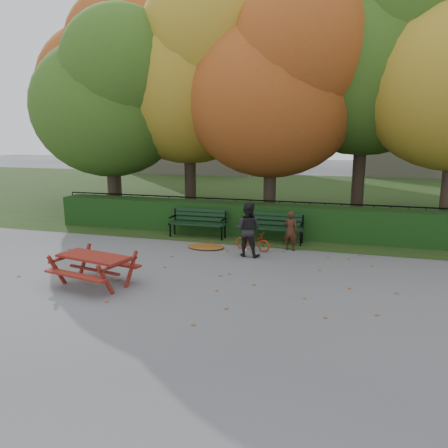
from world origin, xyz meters
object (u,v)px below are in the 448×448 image
(tree_a, at_px, (113,96))
(picnic_table, at_px, (94,262))
(tree_c, at_px, (281,84))
(adult, at_px, (248,230))
(tree_f, at_px, (116,77))
(tree_d, at_px, (379,49))
(bench_left, at_px, (198,221))
(bench_right, at_px, (274,225))
(tree_b, at_px, (195,72))
(child, at_px, (291,231))
(bicycle, at_px, (253,241))

(tree_a, bearing_deg, picnic_table, -64.36)
(tree_c, relative_size, adult, 5.51)
(tree_f, bearing_deg, picnic_table, -63.53)
(tree_d, distance_m, bench_left, 8.31)
(tree_a, height_order, bench_left, tree_a)
(tree_c, relative_size, bench_right, 4.44)
(tree_b, relative_size, tree_d, 0.92)
(tree_c, bearing_deg, bench_left, -133.36)
(tree_a, bearing_deg, adult, -31.31)
(tree_d, height_order, bench_right, tree_d)
(tree_c, relative_size, tree_f, 0.87)
(tree_d, relative_size, child, 8.53)
(bench_right, distance_m, adult, 1.76)
(tree_c, relative_size, bench_left, 4.44)
(bicycle, bearing_deg, tree_a, 74.93)
(tree_f, relative_size, child, 8.18)
(tree_a, height_order, tree_d, tree_d)
(tree_f, height_order, bench_left, tree_f)
(child, bearing_deg, tree_f, -21.88)
(bench_right, bearing_deg, tree_f, 146.08)
(bench_right, relative_size, child, 1.60)
(tree_c, bearing_deg, tree_f, 157.65)
(tree_a, relative_size, adult, 5.15)
(tree_d, bearing_deg, adult, -121.33)
(bench_left, bearing_deg, tree_b, 110.58)
(child, bearing_deg, tree_a, -7.42)
(tree_c, distance_m, tree_d, 3.50)
(adult, bearing_deg, child, -133.27)
(bench_left, bearing_deg, tree_c, 46.64)
(tree_f, xyz_separation_m, adult, (7.83, -7.24, -4.97))
(bench_right, bearing_deg, bench_left, 180.00)
(bench_right, height_order, child, child)
(tree_f, height_order, child, tree_f)
(tree_f, bearing_deg, tree_c, -22.35)
(bench_left, bearing_deg, tree_a, 154.24)
(tree_f, bearing_deg, tree_d, -10.33)
(tree_a, bearing_deg, tree_c, 3.65)
(bicycle, bearing_deg, tree_c, 9.81)
(adult, bearing_deg, bicycle, -86.91)
(bench_left, height_order, adult, adult)
(tree_b, xyz_separation_m, bench_right, (3.54, -3.04, -4.88))
(bench_left, relative_size, bicycle, 1.77)
(tree_f, bearing_deg, bench_left, -43.51)
(bench_right, bearing_deg, child, -52.03)
(tree_b, height_order, tree_d, tree_d)
(tree_a, xyz_separation_m, bench_right, (6.29, -1.88, -4.00))
(tree_d, distance_m, bench_right, 7.07)
(tree_b, bearing_deg, tree_c, -13.45)
(child, height_order, bicycle, child)
(bench_left, relative_size, adult, 1.24)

